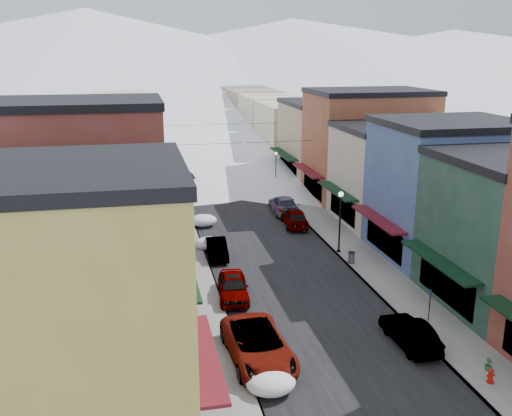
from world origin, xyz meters
name	(u,v)px	position (x,y,z in m)	size (l,w,h in m)	color
road	(210,165)	(0.00, 60.00, 0.01)	(10.00, 160.00, 0.01)	black
sidewalk_left	(162,166)	(-6.60, 60.00, 0.07)	(3.20, 160.00, 0.15)	gray
sidewalk_right	(257,163)	(6.60, 60.00, 0.07)	(3.20, 160.00, 0.15)	gray
curb_left	(173,166)	(-5.05, 60.00, 0.07)	(0.10, 160.00, 0.15)	slate
curb_right	(246,163)	(5.05, 60.00, 0.07)	(0.10, 160.00, 0.15)	slate
bldg_l_yellow	(57,312)	(-13.19, 4.00, 5.76)	(11.30, 8.70, 11.50)	#AD9D40
bldg_l_cream	(78,260)	(-13.19, 12.50, 4.76)	(11.30, 8.20, 9.50)	beige
bldg_l_brick_near	(79,196)	(-13.69, 20.50, 6.26)	(12.30, 8.20, 12.50)	maroon
bldg_l_grayblue	(96,191)	(-13.19, 29.00, 4.51)	(11.30, 9.20, 9.00)	#7990A1
bldg_l_brick_far	(90,159)	(-14.19, 38.00, 5.51)	(13.30, 9.20, 11.00)	brown
bldg_l_tan	(106,146)	(-13.19, 48.00, 5.01)	(11.30, 11.20, 10.00)	#9D7B67
bldg_r_blue	(448,189)	(13.19, 21.00, 5.26)	(11.30, 9.20, 10.50)	#374D7E
bldg_r_cream	(401,174)	(13.69, 30.00, 4.51)	(12.30, 9.20, 9.00)	#B7AB93
bldg_r_brick_far	(368,144)	(14.19, 39.00, 5.76)	(13.30, 9.20, 11.50)	brown
bldg_r_tan	(328,140)	(13.19, 49.00, 4.76)	(11.30, 11.20, 9.50)	#9C8866
distant_blocks	(192,117)	(0.00, 83.00, 4.00)	(34.00, 55.00, 8.00)	gray
mountain_ridge	(111,51)	(-19.47, 277.18, 14.36)	(670.00, 340.00, 34.00)	silver
overhead_cables	(223,133)	(0.00, 47.50, 6.20)	(16.40, 15.04, 0.04)	black
car_white_suv	(258,345)	(-4.30, 8.42, 0.89)	(2.94, 6.38, 1.77)	#BEBEC0
car_silver_sedan	(233,287)	(-4.25, 16.28, 0.80)	(1.88, 4.68, 1.59)	gray
car_dark_hatch	(217,249)	(-4.19, 23.94, 0.70)	(1.47, 4.22, 1.39)	black
car_silver_wagon	(187,180)	(-4.27, 47.79, 0.80)	(2.25, 5.52, 1.60)	gray
car_green_sedan	(410,333)	(4.07, 8.31, 0.75)	(1.58, 4.53, 1.49)	black
car_gray_suv	(295,217)	(3.82, 30.37, 0.83)	(1.96, 4.88, 1.66)	gray
car_black_sedan	(284,204)	(3.97, 34.90, 0.83)	(2.33, 5.72, 1.66)	black
car_lane_silver	(198,158)	(-1.43, 61.35, 0.78)	(1.84, 4.57, 1.56)	gray
car_lane_white	(213,144)	(2.20, 73.19, 0.84)	(2.78, 6.04, 1.68)	silver
fire_hydrant	(491,376)	(6.07, 3.95, 0.49)	(0.44, 0.33, 0.74)	#AE1209
parking_sign	(430,302)	(6.33, 10.41, 1.36)	(0.06, 0.28, 2.07)	black
trash_can	(351,257)	(5.34, 20.24, 0.59)	(0.51, 0.51, 0.86)	#5B5D60
streetlamp_near	(340,214)	(5.28, 22.77, 3.22)	(0.40, 0.40, 4.86)	black
streetlamp_far	(276,164)	(5.94, 46.08, 2.58)	(0.32, 0.32, 3.86)	black
planter_far	(488,365)	(6.62, 4.94, 0.47)	(0.36, 0.36, 0.64)	#295A2D
snow_pile_near	(271,382)	(-4.28, 5.70, 0.48)	(2.36, 2.65, 1.00)	white
snow_pile_mid	(209,243)	(-4.53, 26.01, 0.47)	(2.30, 2.62, 0.97)	white
snow_pile_far	(203,220)	(-4.28, 32.21, 0.51)	(2.50, 2.74, 1.06)	white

